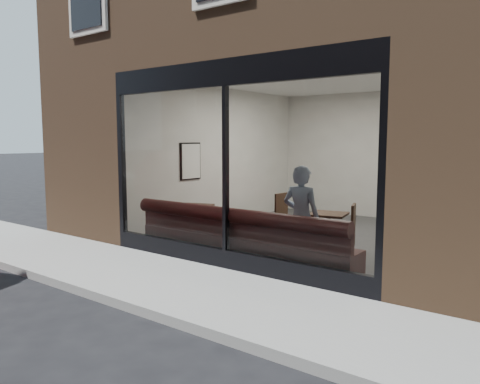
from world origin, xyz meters
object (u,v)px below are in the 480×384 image
Objects in this scene: banquette at (241,249)px; cafe_table_right at (329,214)px; cafe_chair_right at (341,246)px; cafe_chair_left at (273,227)px; person at (301,218)px; cafe_table_left at (194,206)px.

cafe_table_right reaches higher than banquette.
cafe_chair_right is at bearing 42.98° from banquette.
cafe_chair_left is 1.94m from cafe_chair_right.
cafe_table_right is at bearing 161.78° from cafe_chair_left.
banquette is 1.94m from cafe_chair_left.
person reaches higher than cafe_chair_left.
person is at bearing -89.23° from cafe_table_right.
cafe_chair_right is (2.75, 0.59, -0.50)m from cafe_table_left.
person reaches higher than banquette.
cafe_table_right is 0.58m from cafe_chair_right.
cafe_chair_left is 0.95× the size of cafe_chair_right.
person is at bearing 55.49° from cafe_chair_right.
cafe_table_right reaches higher than cafe_chair_right.
cafe_table_left reaches higher than cafe_chair_right.
cafe_table_left reaches higher than banquette.
cafe_chair_right is (0.26, 0.88, -0.57)m from person.
person is at bearing 138.23° from cafe_chair_left.
banquette is 10.17× the size of cafe_chair_left.
banquette is 6.66× the size of cafe_table_left.
cafe_chair_right is (0.28, -0.08, -0.50)m from cafe_table_right.
banquette is at bearing 9.52° from person.
cafe_table_left is 2.86m from cafe_chair_right.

